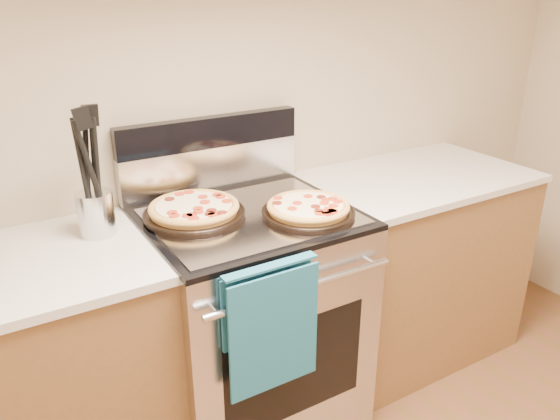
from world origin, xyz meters
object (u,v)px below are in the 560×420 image
pepperoni_pizza_front (308,209)px  utensil_crock (96,213)px  pepperoni_pizza_back (194,210)px  range_body (250,322)px

pepperoni_pizza_front → utensil_crock: (-0.69, 0.26, 0.04)m
pepperoni_pizza_back → pepperoni_pizza_front: size_ratio=1.08×
pepperoni_pizza_back → range_body: bearing=-21.3°
range_body → pepperoni_pizza_back: size_ratio=2.48×
range_body → pepperoni_pizza_front: bearing=-35.8°
pepperoni_pizza_back → pepperoni_pizza_front: bearing=-29.1°
pepperoni_pizza_back → utensil_crock: size_ratio=2.38×
range_body → utensil_crock: 0.75m
range_body → pepperoni_pizza_back: (-0.18, 0.07, 0.50)m
pepperoni_pizza_back → utensil_crock: (-0.33, 0.06, 0.04)m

